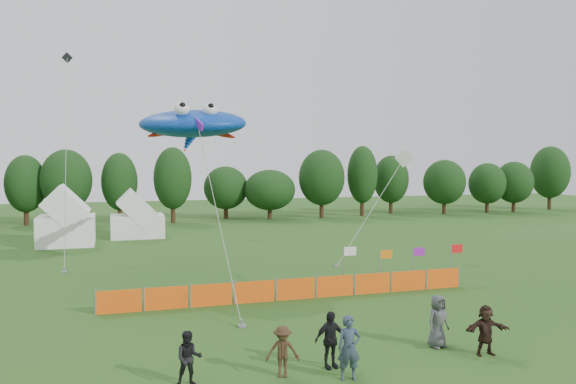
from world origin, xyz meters
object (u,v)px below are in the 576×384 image
object	(u,v)px
spectator_a	(349,348)
spectator_b	(189,358)
barrier_fence	(295,289)
tent_left	(66,221)
tent_right	(137,219)
spectator_f	(486,330)
stingray_kite	(192,125)
spectator_c	(283,351)
spectator_e	(438,321)
spectator_d	(330,340)

from	to	relation	value
spectator_a	spectator_b	xyz separation A→B (m)	(-4.61, 0.99, -0.16)
barrier_fence	spectator_a	xyz separation A→B (m)	(-1.56, -9.80, 0.46)
tent_left	spectator_b	distance (m)	31.40
tent_right	spectator_a	xyz separation A→B (m)	(4.57, -34.99, -0.65)
tent_right	barrier_fence	xyz separation A→B (m)	(6.13, -25.19, -1.11)
spectator_f	stingray_kite	size ratio (longest dim) A/B	0.10
spectator_b	stingray_kite	distance (m)	17.22
tent_right	barrier_fence	bearing A→B (deg)	-76.31
spectator_a	stingray_kite	world-z (taller)	stingray_kite
tent_left	spectator_f	bearing A→B (deg)	-63.90
tent_right	spectator_c	xyz separation A→B (m)	(2.75, -34.19, -0.83)
barrier_fence	spectator_b	distance (m)	10.76
spectator_a	spectator_e	distance (m)	4.53
spectator_f	spectator_e	bearing A→B (deg)	140.65
spectator_b	spectator_c	world-z (taller)	spectator_b
spectator_a	spectator_c	distance (m)	2.00
spectator_f	tent_left	bearing A→B (deg)	124.03
tent_left	stingray_kite	distance (m)	18.73
barrier_fence	spectator_a	world-z (taller)	spectator_a
tent_left	tent_right	size ratio (longest dim) A/B	0.95
tent_right	stingray_kite	world-z (taller)	stingray_kite
spectator_a	spectator_e	world-z (taller)	spectator_a
tent_left	spectator_a	distance (m)	33.46
spectator_d	spectator_e	size ratio (longest dim) A/B	0.97
spectator_b	stingray_kite	size ratio (longest dim) A/B	0.09
barrier_fence	spectator_b	xyz separation A→B (m)	(-6.17, -8.81, 0.30)
tent_right	spectator_a	size ratio (longest dim) A/B	2.35
spectator_c	spectator_f	world-z (taller)	spectator_f
spectator_b	spectator_f	distance (m)	9.87
spectator_e	stingray_kite	xyz separation A→B (m)	(-6.50, 14.40, 7.65)
tent_right	stingray_kite	size ratio (longest dim) A/B	0.26
spectator_d	stingray_kite	world-z (taller)	stingray_kite
barrier_fence	spectator_b	bearing A→B (deg)	-125.01
tent_right	stingray_kite	xyz separation A→B (m)	(2.23, -18.81, 6.96)
spectator_b	spectator_f	world-z (taller)	spectator_f
spectator_e	tent_left	bearing A→B (deg)	99.60
barrier_fence	spectator_c	xyz separation A→B (m)	(-3.39, -9.00, 0.28)
tent_left	spectator_c	distance (m)	32.19
tent_left	spectator_e	bearing A→B (deg)	-64.69
tent_left	spectator_a	xyz separation A→B (m)	(10.07, -31.89, -0.94)
spectator_d	spectator_f	size ratio (longest dim) A/B	1.07
barrier_fence	stingray_kite	bearing A→B (deg)	121.42
tent_left	tent_right	world-z (taller)	tent_left
barrier_fence	stingray_kite	world-z (taller)	stingray_kite
barrier_fence	tent_right	bearing A→B (deg)	103.69
spectator_c	spectator_f	distance (m)	7.09
spectator_f	tent_right	bearing A→B (deg)	113.88
tent_left	stingray_kite	world-z (taller)	stingray_kite
spectator_e	stingray_kite	distance (m)	17.55
spectator_a	barrier_fence	bearing A→B (deg)	92.18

